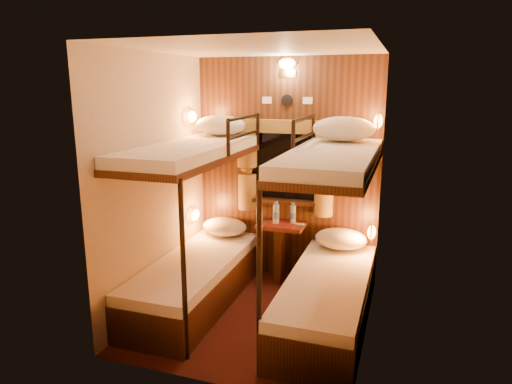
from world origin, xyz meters
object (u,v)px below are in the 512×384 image
(bunk_right, at_px, (328,265))
(table, at_px, (281,244))
(bunk_left, at_px, (195,249))
(bottle_right, at_px, (293,214))
(bottle_left, at_px, (276,214))

(bunk_right, relative_size, table, 2.90)
(bunk_left, relative_size, bottle_right, 8.33)
(table, xyz_separation_m, bottle_left, (-0.06, -0.01, 0.34))
(bunk_right, distance_m, bottle_right, 1.01)
(bunk_left, relative_size, bunk_right, 1.00)
(bunk_left, bearing_deg, bottle_right, 47.61)
(bunk_right, xyz_separation_m, bottle_left, (-0.70, 0.77, 0.20))
(bottle_left, bearing_deg, table, 12.90)
(bunk_left, bearing_deg, bottle_left, 52.37)
(table, xyz_separation_m, bottle_right, (0.11, 0.05, 0.33))
(bunk_left, xyz_separation_m, bottle_right, (0.76, 0.84, 0.19))
(table, height_order, bottle_right, bottle_right)
(bunk_right, height_order, table, bunk_right)
(bunk_right, bearing_deg, bunk_left, 180.00)
(bunk_left, xyz_separation_m, bottle_left, (0.59, 0.77, 0.20))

